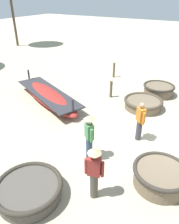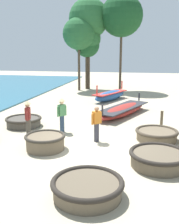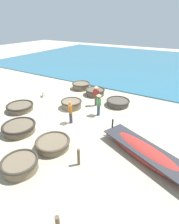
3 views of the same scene
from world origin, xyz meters
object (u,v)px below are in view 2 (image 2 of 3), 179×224
fisherman_by_coracle (28,116)px  tree_leftmost (89,19)px  tree_right_mid (79,34)px  tree_tall_back (122,16)px  tree_center (87,45)px  coracle_far_right (45,141)px  coracle_beside_post (158,158)px  mooring_post_mid_beach (162,120)px  long_boat_blue_hull (110,95)px  fisherman_hauling (62,113)px  coracle_front_left (157,134)px  coracle_front_right (24,121)px  coracle_upturned (87,187)px  tree_left_mid (86,39)px  fisherman_standing_left (97,123)px  long_boat_green_hull (123,110)px

fisherman_by_coracle → tree_leftmost: tree_leftmost is taller
tree_right_mid → tree_tall_back: 4.50m
tree_center → fisherman_by_coracle: bearing=-88.1°
coracle_far_right → coracle_beside_post: bearing=-9.8°
tree_tall_back → mooring_post_mid_beach: bearing=-76.5°
fisherman_by_coracle → tree_leftmost: bearing=91.3°
coracle_beside_post → long_boat_blue_hull: size_ratio=0.48×
fisherman_hauling → fisherman_by_coracle: same height
tree_center → tree_leftmost: tree_leftmost is taller
coracle_front_left → tree_leftmost: size_ratio=0.21×
long_boat_blue_hull → tree_center: (-3.17, 6.19, 4.08)m
tree_center → tree_right_mid: bearing=-115.5°
coracle_front_right → tree_leftmost: tree_leftmost is taller
long_boat_blue_hull → fisherman_hauling: 9.03m
coracle_upturned → mooring_post_mid_beach: 7.47m
coracle_upturned → coracle_beside_post: bearing=49.7°
tree_left_mid → tree_center: tree_left_mid is taller
coracle_far_right → fisherman_standing_left: (1.86, 1.33, 0.50)m
coracle_beside_post → long_boat_green_hull: (-1.74, 7.25, 0.01)m
tree_center → tree_tall_back: size_ratio=0.63×
fisherman_standing_left → fisherman_by_coracle: size_ratio=0.94×
coracle_far_right → coracle_upturned: 3.91m
tree_left_mid → tree_center: (0.05, 0.08, -0.64)m
fisherman_hauling → tree_leftmost: (-1.69, 15.12, 6.08)m
coracle_far_right → mooring_post_mid_beach: (4.78, 3.95, 0.12)m
coracle_upturned → long_boat_blue_hull: 14.48m
coracle_front_left → tree_leftmost: tree_leftmost is taller
coracle_far_right → long_boat_green_hull: bearing=68.0°
tree_right_mid → tree_left_mid: bearing=65.0°
mooring_post_mid_beach → coracle_front_left: bearing=-99.9°
long_boat_green_hull → fisherman_by_coracle: bearing=-128.3°
coracle_front_right → tree_right_mid: size_ratio=0.27×
long_boat_green_hull → fisherman_standing_left: (-0.77, -5.16, 0.53)m
long_boat_green_hull → tree_leftmost: bearing=111.5°
mooring_post_mid_beach → tree_right_mid: bearing=120.4°
coracle_far_right → long_boat_blue_hull: long_boat_blue_hull is taller
fisherman_by_coracle → tree_right_mid: tree_right_mid is taller
fisherman_by_coracle → long_boat_blue_hull: bearing=75.1°
coracle_front_right → long_boat_green_hull: 6.07m
fisherman_by_coracle → long_boat_green_hull: bearing=51.7°
coracle_far_right → coracle_front_right: bearing=128.0°
fisherman_hauling → long_boat_green_hull: bearing=57.0°
fisherman_standing_left → mooring_post_mid_beach: (2.92, 2.62, -0.38)m
coracle_beside_post → tree_left_mid: 19.84m
coracle_front_right → mooring_post_mid_beach: bearing=8.0°
coracle_front_right → tree_right_mid: 14.34m
tree_right_mid → tree_leftmost: size_ratio=0.78×
coracle_beside_post → coracle_front_left: bearing=88.4°
coracle_upturned → tree_tall_back: (-0.80, 20.47, 6.94)m
coracle_far_right → tree_left_mid: bearing=96.4°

